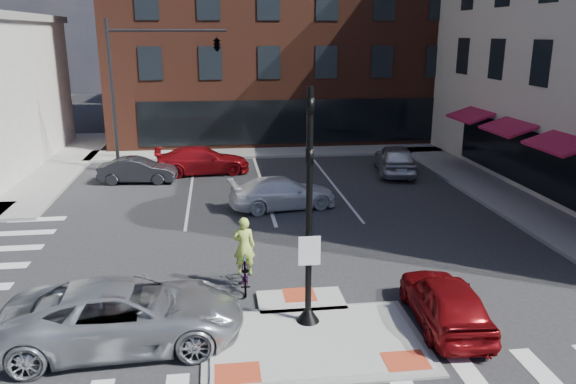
{
  "coord_description": "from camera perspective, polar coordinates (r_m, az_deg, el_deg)",
  "views": [
    {
      "loc": [
        -2.17,
        -12.45,
        7.28
      ],
      "look_at": [
        0.2,
        5.97,
        2.0
      ],
      "focal_mm": 35.0,
      "sensor_mm": 36.0,
      "label": 1
    }
  ],
  "objects": [
    {
      "name": "building_far_right",
      "position": [
        67.39,
        2.3,
        14.77
      ],
      "size": [
        12.0,
        12.0,
        12.0
      ],
      "primitive_type": "cube",
      "color": "brown",
      "rests_on": "ground"
    },
    {
      "name": "red_sedan",
      "position": [
        15.19,
        15.68,
        -10.55
      ],
      "size": [
        1.85,
        4.04,
        1.34
      ],
      "primitive_type": "imported",
      "rotation": [
        0.0,
        0.0,
        3.07
      ],
      "color": "maroon",
      "rests_on": "ground"
    },
    {
      "name": "white_pickup",
      "position": [
        24.05,
        -0.53,
        -0.08
      ],
      "size": [
        4.85,
        2.62,
        1.34
      ],
      "primitive_type": "imported",
      "rotation": [
        0.0,
        0.0,
        1.74
      ],
      "color": "white",
      "rests_on": "ground"
    },
    {
      "name": "bg_car_red",
      "position": [
        30.34,
        -8.68,
        3.2
      ],
      "size": [
        5.07,
        2.36,
        1.43
      ],
      "primitive_type": "imported",
      "rotation": [
        0.0,
        0.0,
        1.64
      ],
      "color": "maroon",
      "rests_on": "ground"
    },
    {
      "name": "sidewalk_n",
      "position": [
        35.57,
        1.19,
        4.18
      ],
      "size": [
        26.0,
        3.0,
        0.15
      ],
      "primitive_type": "cube",
      "color": "gray",
      "rests_on": "ground"
    },
    {
      "name": "ground",
      "position": [
        14.58,
        2.29,
        -14.09
      ],
      "size": [
        120.0,
        120.0,
        0.0
      ],
      "primitive_type": "plane",
      "color": "#28282B",
      "rests_on": "ground"
    },
    {
      "name": "refuge_island",
      "position": [
        14.34,
        2.47,
        -14.42
      ],
      "size": [
        5.4,
        4.65,
        0.13
      ],
      "color": "gray",
      "rests_on": "ground"
    },
    {
      "name": "building_n",
      "position": [
        44.74,
        -0.72,
        16.54
      ],
      "size": [
        24.4,
        18.4,
        15.5
      ],
      "color": "#54271A",
      "rests_on": "ground"
    },
    {
      "name": "cyclist",
      "position": [
        16.61,
        -4.45,
        -7.37
      ],
      "size": [
        0.67,
        1.76,
        2.2
      ],
      "rotation": [
        0.0,
        0.0,
        3.11
      ],
      "color": "#3F3F44",
      "rests_on": "ground"
    },
    {
      "name": "bg_car_dark",
      "position": [
        29.18,
        -15.01,
        2.15
      ],
      "size": [
        3.93,
        1.66,
        1.26
      ],
      "primitive_type": "imported",
      "rotation": [
        0.0,
        0.0,
        1.48
      ],
      "color": "#232328",
      "rests_on": "ground"
    },
    {
      "name": "mast_arm_signal",
      "position": [
        30.5,
        -10.05,
        13.62
      ],
      "size": [
        6.1,
        2.24,
        8.0
      ],
      "color": "black",
      "rests_on": "ground"
    },
    {
      "name": "bg_car_silver",
      "position": [
        30.5,
        10.83,
        3.31
      ],
      "size": [
        2.66,
        4.92,
        1.59
      ],
      "primitive_type": "imported",
      "rotation": [
        0.0,
        0.0,
        2.97
      ],
      "color": "silver",
      "rests_on": "ground"
    },
    {
      "name": "sidewalk_e",
      "position": [
        26.91,
        21.82,
        -0.83
      ],
      "size": [
        3.0,
        24.0,
        0.15
      ],
      "primitive_type": "cube",
      "color": "gray",
      "rests_on": "ground"
    },
    {
      "name": "building_far_left",
      "position": [
        64.52,
        -9.2,
        13.65
      ],
      "size": [
        10.0,
        12.0,
        10.0
      ],
      "primitive_type": "cube",
      "color": "slate",
      "rests_on": "ground"
    },
    {
      "name": "signal_pole",
      "position": [
        13.93,
        2.13,
        -4.85
      ],
      "size": [
        0.6,
        0.6,
        5.98
      ],
      "color": "black",
      "rests_on": "refuge_island"
    },
    {
      "name": "silver_suv",
      "position": [
        14.31,
        -16.21,
        -11.8
      ],
      "size": [
        5.79,
        2.88,
        1.57
      ],
      "primitive_type": "imported",
      "rotation": [
        0.0,
        0.0,
        1.62
      ],
      "color": "silver",
      "rests_on": "ground"
    }
  ]
}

